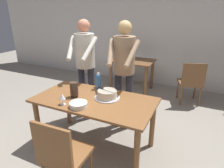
# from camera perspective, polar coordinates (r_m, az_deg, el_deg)

# --- Properties ---
(ground_plane) EXTENTS (14.00, 14.00, 0.00)m
(ground_plane) POSITION_cam_1_polar(r_m,az_deg,el_deg) (3.02, -4.69, -17.33)
(ground_plane) COLOR gray
(back_wall) EXTENTS (10.00, 0.12, 2.70)m
(back_wall) POSITION_cam_1_polar(r_m,az_deg,el_deg) (5.14, 11.96, 14.85)
(back_wall) COLOR silver
(back_wall) RESTS_ON ground_plane
(main_dining_table) EXTENTS (1.60, 0.83, 0.75)m
(main_dining_table) POSITION_cam_1_polar(r_m,az_deg,el_deg) (2.67, -5.09, -6.54)
(main_dining_table) COLOR brown
(main_dining_table) RESTS_ON ground_plane
(cake_on_platter) EXTENTS (0.34, 0.34, 0.11)m
(cake_on_platter) POSITION_cam_1_polar(r_m,az_deg,el_deg) (2.61, -1.42, -3.09)
(cake_on_platter) COLOR silver
(cake_on_platter) RESTS_ON main_dining_table
(cake_knife) EXTENTS (0.27, 0.09, 0.02)m
(cake_knife) POSITION_cam_1_polar(r_m,az_deg,el_deg) (2.63, -2.59, -1.39)
(cake_knife) COLOR silver
(cake_knife) RESTS_ON cake_on_platter
(plate_stack) EXTENTS (0.22, 0.22, 0.06)m
(plate_stack) POSITION_cam_1_polar(r_m,az_deg,el_deg) (2.43, -9.72, -5.94)
(plate_stack) COLOR white
(plate_stack) RESTS_ON main_dining_table
(wine_glass_near) EXTENTS (0.08, 0.08, 0.14)m
(wine_glass_near) POSITION_cam_1_polar(r_m,az_deg,el_deg) (2.50, -14.22, -3.65)
(wine_glass_near) COLOR silver
(wine_glass_near) RESTS_ON main_dining_table
(water_bottle) EXTENTS (0.07, 0.07, 0.25)m
(water_bottle) POSITION_cam_1_polar(r_m,az_deg,el_deg) (2.89, -3.94, 0.68)
(water_bottle) COLOR #387AC6
(water_bottle) RESTS_ON main_dining_table
(hurricane_lamp) EXTENTS (0.11, 0.11, 0.21)m
(hurricane_lamp) POSITION_cam_1_polar(r_m,az_deg,el_deg) (2.67, -10.96, -1.58)
(hurricane_lamp) COLOR black
(hurricane_lamp) RESTS_ON main_dining_table
(person_cutting_cake) EXTENTS (0.46, 0.57, 1.72)m
(person_cutting_cake) POSITION_cam_1_polar(r_m,az_deg,el_deg) (2.97, 3.48, 5.50)
(person_cutting_cake) COLOR #2D2D38
(person_cutting_cake) RESTS_ON ground_plane
(person_standing_beside) EXTENTS (0.46, 0.57, 1.72)m
(person_standing_beside) POSITION_cam_1_polar(r_m,az_deg,el_deg) (3.31, -7.80, 7.00)
(person_standing_beside) COLOR #2D2D38
(person_standing_beside) RESTS_ON ground_plane
(chair_near_side) EXTENTS (0.46, 0.46, 0.90)m
(chair_near_side) POSITION_cam_1_polar(r_m,az_deg,el_deg) (2.17, -14.27, -19.04)
(chair_near_side) COLOR brown
(chair_near_side) RESTS_ON ground_plane
(background_table) EXTENTS (1.00, 0.70, 0.74)m
(background_table) POSITION_cam_1_polar(r_m,az_deg,el_deg) (4.70, 5.83, 5.03)
(background_table) COLOR brown
(background_table) RESTS_ON ground_plane
(background_chair_0) EXTENTS (0.56, 0.56, 0.90)m
(background_chair_0) POSITION_cam_1_polar(r_m,az_deg,el_deg) (4.28, 21.97, 0.70)
(background_chair_0) COLOR brown
(background_chair_0) RESTS_ON ground_plane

